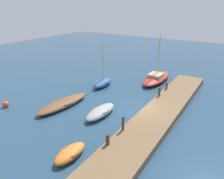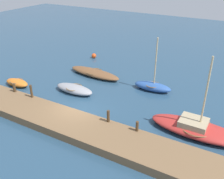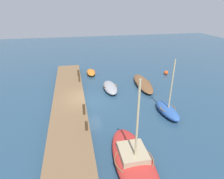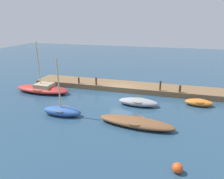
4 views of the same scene
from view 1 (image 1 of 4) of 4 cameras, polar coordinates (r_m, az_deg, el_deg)
The scene contains 12 objects.
ground_plane at distance 19.93m, azimuth 7.61°, elevation -6.00°, with size 84.00×84.00×0.00m, color navy.
dock_platform at distance 19.24m, azimuth 12.34°, elevation -6.41°, with size 21.94×2.97×0.61m, color brown.
rowboat_blue at distance 25.65m, azimuth -2.49°, elevation 1.79°, with size 3.48×1.38×4.97m.
rowboat_grey at distance 19.15m, azimuth -3.03°, elevation -5.84°, with size 3.76×1.49×0.70m.
sailboat_red at distance 27.81m, azimuth 11.55°, elevation 3.03°, with size 6.46×2.34×5.69m.
motorboat_brown at distance 21.24m, azimuth -12.75°, elevation -3.56°, with size 6.06×2.10×0.63m.
dinghy_orange at distance 14.70m, azimuth -10.96°, elevation -16.07°, with size 2.57×1.22×0.64m.
mooring_post_west at distance 14.51m, azimuth -1.14°, elevation -12.95°, with size 0.24×0.24×0.75m, color #47331E.
mooring_post_mid_west at distance 15.87m, azimuth 2.92°, elevation -8.87°, with size 0.19×0.19×1.10m, color #47331E.
mooring_post_mid_east at distance 21.92m, azimuth 12.32°, elevation -0.59°, with size 0.21×0.21×0.90m, color #47331E.
mooring_post_east at distance 23.90m, azimuth 14.17°, elevation 0.95°, with size 0.20×0.20×0.73m, color #47331E.
marker_buoy at distance 22.94m, azimuth -26.14°, elevation -3.50°, with size 0.58×0.58×0.58m, color #E54C19.
Camera 1 is at (-16.14, -7.06, 9.31)m, focal length 34.83 mm.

